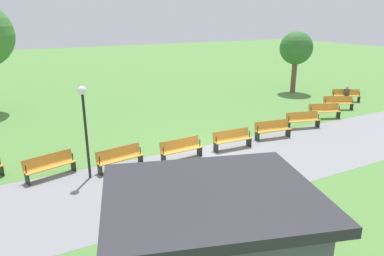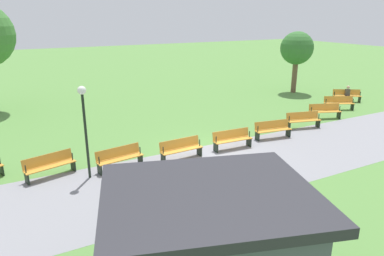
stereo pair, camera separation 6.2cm
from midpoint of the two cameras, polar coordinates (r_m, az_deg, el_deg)
ground_plane at (r=16.39m, az=2.56°, el=-4.17°), size 120.00×120.00×0.00m
path_paving at (r=15.11m, az=5.76°, el=-6.17°), size 44.37×5.28×0.01m
bench_0 at (r=28.41m, az=23.32°, el=4.84°), size 1.90×1.43×0.89m
bench_1 at (r=25.81m, az=22.24°, el=3.79°), size 1.96×1.28×0.89m
bench_2 at (r=23.29m, az=20.29°, el=2.62°), size 1.99×1.12×0.89m
bench_3 at (r=20.92m, az=17.19°, el=1.31°), size 2.00×0.95×0.89m
bench_4 at (r=18.78m, az=12.63°, el=-0.15°), size 2.00×0.76×0.89m
bench_5 at (r=16.99m, az=6.32°, el=-1.72°), size 1.97×0.57×0.89m
bench_6 at (r=15.69m, az=-1.86°, el=-3.29°), size 1.97×0.57×0.89m
bench_7 at (r=15.02m, az=-11.58°, el=-4.64°), size 2.00×0.76×0.89m
bench_8 at (r=15.08m, az=-21.88°, el=-5.53°), size 2.00×0.95×0.89m
person_seated at (r=28.25m, az=23.47°, el=5.08°), size 0.53×0.60×1.20m
tree_0 at (r=30.12m, az=16.23°, el=12.06°), size 2.59×2.59×4.85m
lamp_post at (r=13.80m, az=-16.94°, el=2.07°), size 0.32×0.32×3.63m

